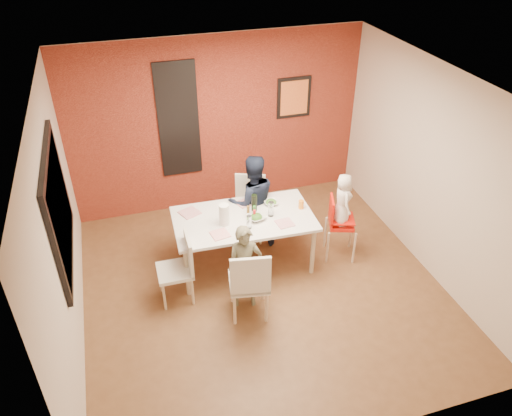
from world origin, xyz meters
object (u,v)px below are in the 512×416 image
object	(u,v)px
chair_left	(181,265)
paper_towel_roll	(224,215)
dining_table	(244,222)
chair_far	(250,203)
toddler	(343,200)
high_chair	(338,222)
child_far	(252,202)
chair_near	(250,281)
wine_bottle	(254,204)
child_near	(245,267)

from	to	relation	value
chair_left	paper_towel_roll	xyz separation A→B (m)	(0.65, 0.34, 0.39)
dining_table	chair_far	bearing A→B (deg)	67.12
toddler	paper_towel_roll	bearing A→B (deg)	90.66
paper_towel_roll	high_chair	bearing A→B (deg)	-4.73
child_far	high_chair	bearing A→B (deg)	151.04
chair_left	toddler	bearing A→B (deg)	96.14
dining_table	paper_towel_roll	world-z (taller)	paper_towel_roll
chair_far	child_far	bearing A→B (deg)	-75.62
high_chair	paper_towel_roll	size ratio (longest dim) A/B	3.20
chair_near	paper_towel_roll	distance (m)	0.99
chair_far	chair_left	distance (m)	1.60
toddler	chair_left	bearing A→B (deg)	101.00
chair_near	wine_bottle	xyz separation A→B (m)	(0.38, 1.05, 0.34)
high_chair	paper_towel_roll	bearing A→B (deg)	104.19
high_chair	wine_bottle	size ratio (longest dim) A/B	3.28
child_near	child_far	distance (m)	1.25
chair_far	child_far	distance (m)	0.30
chair_near	child_near	bearing A→B (deg)	-83.25
dining_table	toddler	size ratio (longest dim) A/B	2.51
child_near	toddler	world-z (taller)	toddler
dining_table	toddler	distance (m)	1.34
toddler	child_far	bearing A→B (deg)	65.21
high_chair	dining_table	bearing A→B (deg)	100.14
wine_bottle	paper_towel_roll	world-z (taller)	paper_towel_roll
chair_near	paper_towel_roll	world-z (taller)	paper_towel_roll
dining_table	child_far	bearing A→B (deg)	59.52
dining_table	high_chair	bearing A→B (deg)	-8.78
chair_near	wine_bottle	world-z (taller)	wine_bottle
toddler	chair_far	bearing A→B (deg)	55.74
chair_left	high_chair	xyz separation A→B (m)	(2.20, 0.21, 0.05)
child_near	toddler	bearing A→B (deg)	31.49
toddler	chair_near	bearing A→B (deg)	123.17
child_near	toddler	size ratio (longest dim) A/B	1.52
dining_table	child_far	world-z (taller)	child_far
wine_bottle	chair_far	bearing A→B (deg)	79.22
chair_near	chair_left	world-z (taller)	chair_near
chair_far	high_chair	distance (m)	1.32
chair_near	child_near	world-z (taller)	child_near
child_near	child_far	bearing A→B (deg)	80.95
chair_left	paper_towel_roll	distance (m)	0.83
chair_far	paper_towel_roll	distance (m)	0.98
child_far	chair_near	bearing A→B (deg)	73.56
child_near	chair_near	bearing A→B (deg)	-81.95
chair_near	paper_towel_roll	size ratio (longest dim) A/B	3.44
child_near	toddler	distance (m)	1.63
wine_bottle	high_chair	bearing A→B (deg)	-12.63
paper_towel_roll	child_near	bearing A→B (deg)	-83.69
chair_near	high_chair	bearing A→B (deg)	-141.40
child_near	toddler	xyz separation A→B (m)	(1.50, 0.54, 0.35)
toddler	paper_towel_roll	size ratio (longest dim) A/B	2.56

